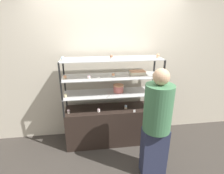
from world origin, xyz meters
TOP-DOWN VIEW (x-y plane):
  - ground_plane at (0.00, 0.00)m, footprint 20.00×20.00m
  - back_wall at (0.00, 0.36)m, footprint 8.00×0.05m
  - display_base at (0.00, 0.00)m, footprint 1.58×0.43m
  - display_riser_lower at (0.00, 0.00)m, footprint 1.58×0.43m
  - display_riser_middle at (0.00, 0.00)m, footprint 1.58×0.43m
  - display_riser_upper at (0.00, 0.00)m, footprint 1.58×0.43m
  - layer_cake_centerpiece at (0.11, 0.01)m, footprint 0.17×0.17m
  - sheet_cake_frosted at (0.43, 0.03)m, footprint 0.25×0.15m
  - cupcake_0 at (-0.72, -0.07)m, footprint 0.05×0.05m
  - cupcake_1 at (-0.24, -0.10)m, footprint 0.05×0.05m
  - cupcake_2 at (0.23, -0.04)m, footprint 0.05×0.05m
  - cupcake_3 at (0.73, -0.06)m, footprint 0.05×0.05m
  - price_tag_0 at (0.34, -0.20)m, footprint 0.04×0.00m
  - cupcake_4 at (-0.74, -0.09)m, footprint 0.05×0.05m
  - cupcake_5 at (0.73, -0.04)m, footprint 0.05×0.05m
  - price_tag_1 at (-0.08, -0.20)m, footprint 0.04×0.00m
  - cupcake_6 at (-0.73, -0.06)m, footprint 0.05×0.05m
  - cupcake_7 at (-0.37, -0.10)m, footprint 0.05×0.05m
  - cupcake_8 at (0.01, -0.04)m, footprint 0.05×0.05m
  - cupcake_9 at (0.73, -0.03)m, footprint 0.05×0.05m
  - price_tag_2 at (-0.22, -0.20)m, footprint 0.04×0.00m
  - cupcake_10 at (-0.74, -0.07)m, footprint 0.05×0.05m
  - cupcake_11 at (-0.01, -0.03)m, footprint 0.05×0.05m
  - cupcake_12 at (0.73, -0.04)m, footprint 0.05×0.05m
  - price_tag_3 at (-0.16, -0.20)m, footprint 0.04×0.00m
  - customer_figure at (0.48, -0.79)m, footprint 0.36×0.36m

SIDE VIEW (x-z plane):
  - ground_plane at x=0.00m, z-range 0.00..0.00m
  - display_base at x=0.00m, z-range 0.00..0.67m
  - price_tag_0 at x=0.34m, z-range 0.67..0.71m
  - cupcake_0 at x=-0.72m, z-range 0.67..0.73m
  - cupcake_1 at x=-0.24m, z-range 0.67..0.73m
  - cupcake_2 at x=0.23m, z-range 0.67..0.73m
  - cupcake_3 at x=0.73m, z-range 0.67..0.73m
  - customer_figure at x=0.48m, z-range 0.05..1.60m
  - display_riser_lower at x=0.00m, z-range 0.80..1.08m
  - price_tag_1 at x=-0.08m, z-range 0.96..1.00m
  - cupcake_4 at x=-0.74m, z-range 0.95..1.02m
  - cupcake_5 at x=0.73m, z-range 0.95..1.02m
  - layer_cake_centerpiece at x=0.11m, z-range 0.96..1.09m
  - display_riser_middle at x=0.00m, z-range 1.08..1.37m
  - price_tag_2 at x=-0.22m, z-range 1.24..1.29m
  - cupcake_6 at x=-0.73m, z-range 1.24..1.30m
  - cupcake_7 at x=-0.37m, z-range 1.24..1.30m
  - cupcake_8 at x=0.01m, z-range 1.24..1.30m
  - cupcake_9 at x=0.73m, z-range 1.24..1.30m
  - sheet_cake_frosted at x=0.43m, z-range 1.24..1.31m
  - back_wall at x=0.00m, z-range 0.00..2.60m
  - display_riser_upper at x=0.00m, z-range 1.37..1.66m
  - price_tag_3 at x=-0.16m, z-range 1.53..1.57m
  - cupcake_10 at x=-0.74m, z-range 1.53..1.59m
  - cupcake_11 at x=-0.01m, z-range 1.53..1.59m
  - cupcake_12 at x=0.73m, z-range 1.53..1.59m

